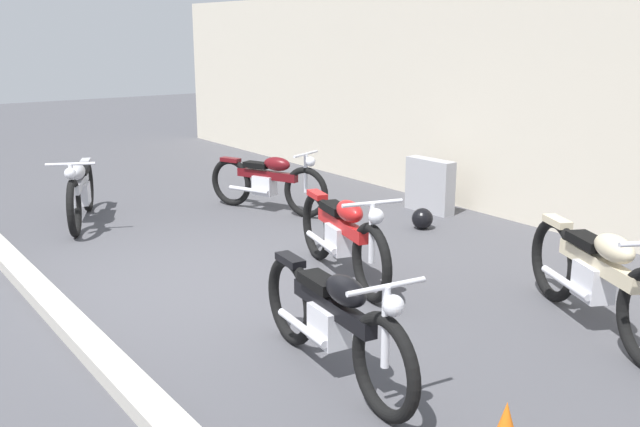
{
  "coord_description": "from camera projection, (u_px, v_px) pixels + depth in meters",
  "views": [
    {
      "loc": [
        6.12,
        -3.02,
        2.43
      ],
      "look_at": [
        0.15,
        1.26,
        0.55
      ],
      "focal_mm": 40.41,
      "sensor_mm": 36.0,
      "label": 1
    }
  ],
  "objects": [
    {
      "name": "ground_plane",
      "position": [
        208.0,
        283.0,
        7.12
      ],
      "size": [
        40.0,
        40.0,
        0.0
      ],
      "primitive_type": "plane",
      "color": "#47474C"
    },
    {
      "name": "building_wall",
      "position": [
        516.0,
        104.0,
        9.28
      ],
      "size": [
        18.0,
        0.3,
        2.99
      ],
      "primitive_type": "cube",
      "color": "beige",
      "rests_on": "ground_plane"
    },
    {
      "name": "curb_strip",
      "position": [
        56.0,
        309.0,
        6.28
      ],
      "size": [
        18.0,
        0.24,
        0.12
      ],
      "primitive_type": "cube",
      "color": "#B7B2A8",
      "rests_on": "ground_plane"
    },
    {
      "name": "stone_marker",
      "position": [
        430.0,
        186.0,
        9.81
      ],
      "size": [
        0.75,
        0.24,
        0.73
      ],
      "primitive_type": "cube",
      "rotation": [
        0.0,
        0.0,
        0.05
      ],
      "color": "#9E9EA3",
      "rests_on": "ground_plane"
    },
    {
      "name": "helmet",
      "position": [
        422.0,
        219.0,
        9.01
      ],
      "size": [
        0.27,
        0.27,
        0.27
      ],
      "primitive_type": "sphere",
      "color": "black",
      "rests_on": "ground_plane"
    },
    {
      "name": "motorcycle_maroon",
      "position": [
        268.0,
        181.0,
        9.81
      ],
      "size": [
        1.83,
        0.9,
        0.87
      ],
      "rotation": [
        0.0,
        0.0,
        0.39
      ],
      "color": "black",
      "rests_on": "ground_plane"
    },
    {
      "name": "motorcycle_silver",
      "position": [
        80.0,
        190.0,
        9.2
      ],
      "size": [
        1.87,
        1.0,
        0.91
      ],
      "rotation": [
        0.0,
        0.0,
        -0.43
      ],
      "color": "black",
      "rests_on": "ground_plane"
    },
    {
      "name": "motorcycle_black",
      "position": [
        334.0,
        320.0,
        5.07
      ],
      "size": [
        2.04,
        0.57,
        0.92
      ],
      "rotation": [
        0.0,
        0.0,
        -0.12
      ],
      "color": "black",
      "rests_on": "ground_plane"
    },
    {
      "name": "motorcycle_red",
      "position": [
        342.0,
        235.0,
        7.13
      ],
      "size": [
        2.07,
        0.76,
        0.95
      ],
      "rotation": [
        0.0,
        0.0,
        -0.25
      ],
      "color": "black",
      "rests_on": "ground_plane"
    },
    {
      "name": "motorcycle_cream",
      "position": [
        598.0,
        277.0,
        5.86
      ],
      "size": [
        2.03,
        1.12,
        0.99
      ],
      "rotation": [
        0.0,
        0.0,
        -0.45
      ],
      "color": "black",
      "rests_on": "ground_plane"
    }
  ]
}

